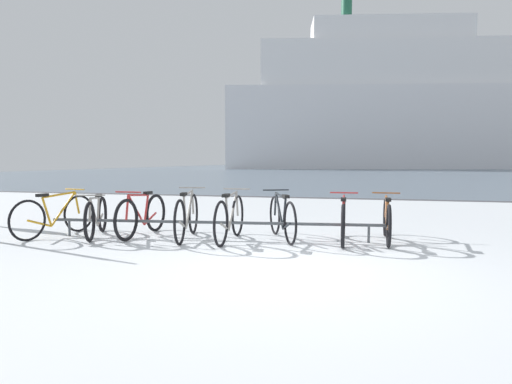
# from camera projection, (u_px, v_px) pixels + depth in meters

# --- Properties ---
(ground) EXTENTS (80.00, 132.00, 0.08)m
(ground) POSITION_uv_depth(u_px,v_px,m) (353.00, 171.00, 57.36)
(ground) COLOR silver
(bike_rack) EXTENTS (5.60, 0.70, 0.31)m
(bike_rack) POSITION_uv_depth(u_px,v_px,m) (213.00, 223.00, 7.10)
(bike_rack) COLOR #4C5156
(bike_rack) RESTS_ON ground
(bicycle_0) EXTENTS (0.51, 1.68, 0.80)m
(bicycle_0) POSITION_uv_depth(u_px,v_px,m) (55.00, 215.00, 7.38)
(bicycle_0) COLOR black
(bicycle_0) RESTS_ON ground
(bicycle_1) EXTENTS (0.71, 1.53, 0.76)m
(bicycle_1) POSITION_uv_depth(u_px,v_px,m) (96.00, 217.00, 7.34)
(bicycle_1) COLOR black
(bicycle_1) RESTS_ON ground
(bicycle_2) EXTENTS (0.46, 1.68, 0.81)m
(bicycle_2) POSITION_uv_depth(u_px,v_px,m) (142.00, 215.00, 7.38)
(bicycle_2) COLOR black
(bicycle_2) RESTS_ON ground
(bicycle_3) EXTENTS (0.50, 1.75, 0.84)m
(bicycle_3) POSITION_uv_depth(u_px,v_px,m) (187.00, 216.00, 7.11)
(bicycle_3) COLOR black
(bicycle_3) RESTS_ON ground
(bicycle_4) EXTENTS (0.46, 1.70, 0.83)m
(bicycle_4) POSITION_uv_depth(u_px,v_px,m) (230.00, 218.00, 6.91)
(bicycle_4) COLOR black
(bicycle_4) RESTS_ON ground
(bicycle_5) EXTENTS (0.76, 1.54, 0.80)m
(bicycle_5) POSITION_uv_depth(u_px,v_px,m) (282.00, 217.00, 7.08)
(bicycle_5) COLOR black
(bicycle_5) RESTS_ON ground
(bicycle_6) EXTENTS (0.46, 1.62, 0.78)m
(bicycle_6) POSITION_uv_depth(u_px,v_px,m) (343.00, 221.00, 6.81)
(bicycle_6) COLOR black
(bicycle_6) RESTS_ON ground
(bicycle_7) EXTENTS (0.46, 1.67, 0.77)m
(bicycle_7) POSITION_uv_depth(u_px,v_px,m) (387.00, 220.00, 6.89)
(bicycle_7) COLOR black
(bicycle_7) RESTS_ON ground
(ferry_ship) EXTENTS (54.07, 19.16, 28.75)m
(ferry_ship) POSITION_uv_depth(u_px,v_px,m) (393.00, 108.00, 67.67)
(ferry_ship) COLOR white
(ferry_ship) RESTS_ON ground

